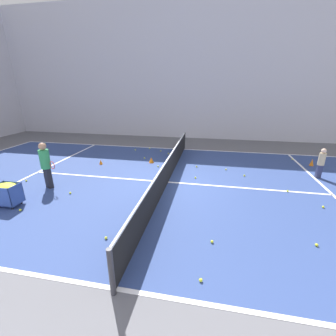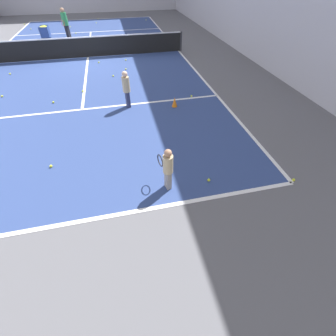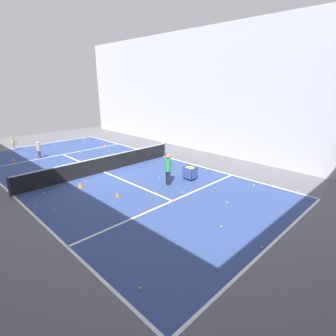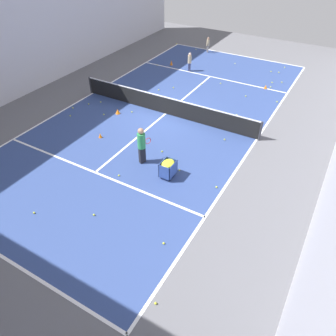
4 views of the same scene
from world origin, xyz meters
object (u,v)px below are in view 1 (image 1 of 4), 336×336
object	(u,v)px
coach_at_net	(46,163)
ball_cart	(7,190)
training_cone_0	(312,162)
tennis_net	(168,170)
child_midcourt	(321,161)

from	to	relation	value
coach_at_net	ball_cart	xyz separation A→B (m)	(-1.40, 0.29, -0.43)
coach_at_net	training_cone_0	bearing A→B (deg)	47.83
coach_at_net	tennis_net	bearing A→B (deg)	41.81
child_midcourt	ball_cart	xyz separation A→B (m)	(-4.25, 10.14, -0.18)
coach_at_net	child_midcourt	xyz separation A→B (m)	(2.85, -9.85, -0.25)
child_midcourt	training_cone_0	size ratio (longest dim) A/B	3.73
ball_cart	training_cone_0	distance (m)	11.98
child_midcourt	ball_cart	world-z (taller)	child_midcourt
ball_cart	training_cone_0	size ratio (longest dim) A/B	2.24
tennis_net	ball_cart	world-z (taller)	tennis_net
child_midcourt	tennis_net	bearing A→B (deg)	3.46
coach_at_net	ball_cart	world-z (taller)	coach_at_net
ball_cart	tennis_net	bearing A→B (deg)	-58.54
ball_cart	coach_at_net	bearing A→B (deg)	-11.68
coach_at_net	ball_cart	size ratio (longest dim) A/B	2.27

